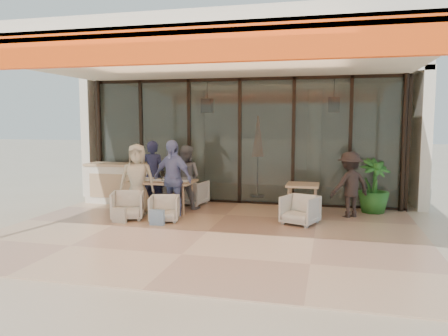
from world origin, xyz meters
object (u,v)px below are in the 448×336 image
Objects in this scene: diner_periwinkle at (172,179)px; side_chair at (300,209)px; diner_navy at (153,174)px; side_table at (303,189)px; chair_far_left at (161,191)px; chair_near_right at (164,207)px; standing_woman at (350,185)px; diner_grey at (186,177)px; host_counter at (122,183)px; diner_cream at (137,180)px; potted_palm at (374,186)px; dining_table at (162,183)px; chair_far_right at (192,192)px; chair_near_left at (128,204)px.

side_chair is (2.80, -0.08, -0.52)m from diner_periwinkle.
diner_periwinkle reaches higher than diner_navy.
diner_periwinkle is 2.89m from side_table.
chair_far_left is 3.73m from side_table.
chair_far_left is 2.08m from chair_near_right.
side_table reaches higher than side_chair.
standing_woman is (1.01, 0.92, 0.39)m from side_chair.
chair_far_left is 3.93m from side_chair.
chair_far_left is 0.70m from diner_navy.
diner_grey is at bearing -35.77° from standing_woman.
standing_woman is at bearing -177.37° from diner_grey.
host_counter is 1.08× the size of diner_periwinkle.
side_table is at bearing 32.33° from diner_periwinkle.
diner_cream is 2.17× the size of side_table.
potted_palm reaches higher than side_chair.
diner_periwinkle is (1.81, -1.17, 0.33)m from host_counter.
standing_woman is at bearing 63.85° from side_chair.
diner_periwinkle reaches higher than standing_woman.
diner_cream is (0.00, -1.40, 0.47)m from chair_far_left.
side_table is (3.64, 0.67, -0.17)m from diner_cream.
diner_navy is 3.65m from side_table.
standing_woman reaches higher than potted_palm.
chair_near_right is at bearing -42.72° from host_counter.
dining_table reaches higher than side_chair.
host_counter is 1.46× the size of potted_palm.
diner_periwinkle is 2.30× the size of side_table.
side_chair is at bearing 162.36° from chair_far_right.
chair_far_right reaches higher than chair_near_left.
potted_palm is (5.20, 0.05, 0.30)m from chair_far_left.
standing_woman is (4.65, 0.84, -0.08)m from diner_cream.
diner_grey is (0.84, 0.00, -0.05)m from diner_navy.
standing_woman is at bearing 9.50° from side_table.
diner_periwinkle is 4.60m from potted_palm.
side_table reaches higher than chair_far_left.
chair_far_left is at bearing 74.81° from diner_cream.
diner_navy reaches higher than diner_grey.
diner_periwinkle is (0.84, -1.40, 0.52)m from chair_far_left.
diner_cream is 0.94× the size of diner_periwinkle.
diner_navy is 1.23m from diner_periwinkle.
diner_navy reaches higher than diner_cream.
diner_periwinkle reaches higher than chair_near_right.
host_counter is 1.83m from chair_far_right.
diner_periwinkle is at bearing 100.24° from chair_far_right.
chair_far_right is 0.42× the size of diner_navy.
host_counter is 2.67× the size of chair_far_right.
diner_periwinkle is (0.84, 0.00, 0.05)m from diner_cream.
chair_near_left is 1.10× the size of chair_near_right.
diner_cream is 3.71m from side_table.
diner_cream is 2.40× the size of side_chair.
side_chair is (2.80, -0.98, -0.44)m from diner_grey.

